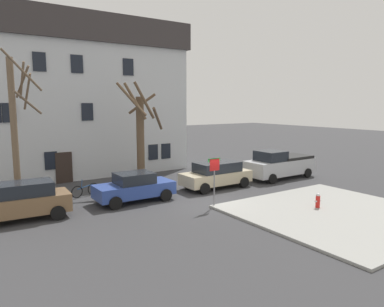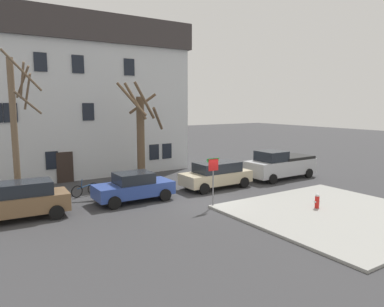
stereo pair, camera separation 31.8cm
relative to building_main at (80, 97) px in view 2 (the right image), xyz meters
name	(u,v)px [view 2 (the right image)]	position (x,y,z in m)	size (l,w,h in m)	color
ground_plane	(206,203)	(2.90, -12.87, -5.90)	(120.00, 120.00, 0.00)	#38383A
sidewalk_slab	(336,214)	(7.03, -17.97, -5.84)	(9.02, 8.74, 0.12)	#999993
building_main	(80,97)	(0.00, 0.00, 0.00)	(16.02, 7.08, 11.62)	silver
tree_bare_near	(16,126)	(-5.56, -7.76, -1.68)	(1.96, 2.29, 7.93)	brown
tree_bare_mid	(141,133)	(1.95, -6.78, -2.48)	(3.26, 3.08, 6.74)	brown
car_brown_wagon	(21,200)	(-5.87, -10.38, -4.98)	(4.32, 2.16, 1.77)	brown
car_blue_sedan	(134,187)	(-0.19, -10.34, -5.09)	(4.32, 2.04, 1.61)	#2D4799
car_beige_wagon	(216,174)	(5.54, -10.26, -5.02)	(4.61, 2.09, 1.67)	#C6B793
pickup_truck_silver	(280,165)	(11.16, -10.39, -4.90)	(5.42, 2.31, 2.06)	#B7BABF
fire_hydrant	(317,201)	(6.88, -16.96, -5.39)	(0.42, 0.22, 0.74)	red
street_sign_pole	(213,173)	(2.78, -13.68, -4.08)	(0.76, 0.07, 2.59)	slate
bicycle_leaning	(85,190)	(-2.13, -7.75, -5.53)	(1.72, 0.44, 1.03)	black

